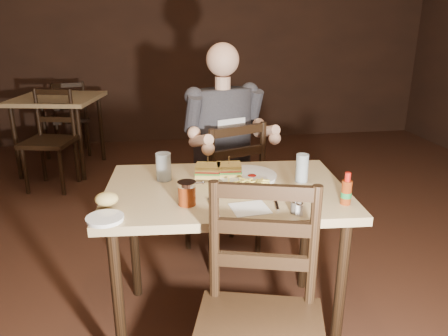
{
  "coord_description": "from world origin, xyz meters",
  "views": [
    {
      "loc": [
        -0.51,
        -2.11,
        1.53
      ],
      "look_at": [
        -0.2,
        -0.17,
        0.85
      ],
      "focal_mm": 35.0,
      "sensor_mm": 36.0,
      "label": 1
    }
  ],
  "objects": [
    {
      "name": "salt_shaker",
      "position": [
        0.04,
        -0.57,
        0.8
      ],
      "size": [
        0.03,
        0.03,
        0.06
      ],
      "primitive_type": null,
      "rotation": [
        0.0,
        0.0,
        -0.07
      ],
      "color": "white",
      "rests_on": "main_table"
    },
    {
      "name": "sandwich_left",
      "position": [
        -0.27,
        -0.1,
        0.84
      ],
      "size": [
        0.14,
        0.12,
        0.1
      ],
      "primitive_type": null,
      "rotation": [
        0.0,
        0.0,
        -0.22
      ],
      "color": "tan",
      "rests_on": "dinner_plate"
    },
    {
      "name": "fork",
      "position": [
        -0.02,
        -0.45,
        0.78
      ],
      "size": [
        0.03,
        0.14,
        0.0
      ],
      "primitive_type": "cube",
      "rotation": [
        0.0,
        0.0,
        -0.17
      ],
      "color": "silver",
      "rests_on": "napkin"
    },
    {
      "name": "hot_sauce",
      "position": [
        0.28,
        -0.49,
        0.84
      ],
      "size": [
        0.05,
        0.05,
        0.14
      ],
      "primitive_type": null,
      "rotation": [
        0.0,
        0.0,
        -0.07
      ],
      "color": "maroon",
      "rests_on": "main_table"
    },
    {
      "name": "bread_roll",
      "position": [
        -0.73,
        -0.38,
        0.81
      ],
      "size": [
        0.1,
        0.09,
        0.06
      ],
      "primitive_type": "ellipsoid",
      "rotation": [
        0.0,
        0.0,
        -0.07
      ],
      "color": "tan",
      "rests_on": "side_plate"
    },
    {
      "name": "napkin",
      "position": [
        -0.14,
        -0.48,
        0.77
      ],
      "size": [
        0.17,
        0.16,
        0.0
      ],
      "primitive_type": "cube",
      "rotation": [
        0.0,
        0.0,
        0.11
      ],
      "color": "white",
      "rests_on": "main_table"
    },
    {
      "name": "bg_chair_far",
      "position": [
        -1.5,
        3.05,
        0.43
      ],
      "size": [
        0.5,
        0.52,
        0.86
      ],
      "primitive_type": null,
      "rotation": [
        0.0,
        0.0,
        3.41
      ],
      "color": "black",
      "rests_on": "ground"
    },
    {
      "name": "glass_right",
      "position": [
        0.18,
        -0.2,
        0.84
      ],
      "size": [
        0.06,
        0.06,
        0.14
      ],
      "primitive_type": "cylinder",
      "rotation": [
        0.0,
        0.0,
        -0.07
      ],
      "color": "silver",
      "rests_on": "main_table"
    },
    {
      "name": "main_table",
      "position": [
        -0.2,
        -0.22,
        0.68
      ],
      "size": [
        1.17,
        0.83,
        0.77
      ],
      "rotation": [
        0.0,
        0.0,
        -0.07
      ],
      "color": "tan",
      "rests_on": "ground"
    },
    {
      "name": "knife",
      "position": [
        -0.29,
        -0.47,
        0.78
      ],
      "size": [
        0.03,
        0.23,
        0.01
      ],
      "primitive_type": "cube",
      "rotation": [
        0.0,
        0.0,
        0.08
      ],
      "color": "silver",
      "rests_on": "napkin"
    },
    {
      "name": "bg_chair_near",
      "position": [
        -1.5,
        1.95,
        0.45
      ],
      "size": [
        0.51,
        0.54,
        0.9
      ],
      "primitive_type": null,
      "rotation": [
        0.0,
        0.0,
        -0.24
      ],
      "color": "black",
      "rests_on": "ground"
    },
    {
      "name": "bg_table",
      "position": [
        -1.5,
        2.5,
        0.68
      ],
      "size": [
        0.94,
        0.94,
        0.77
      ],
      "rotation": [
        0.0,
        0.0,
        -0.2
      ],
      "color": "tan",
      "rests_on": "ground"
    },
    {
      "name": "pepper_shaker",
      "position": [
        0.03,
        -0.55,
        0.8
      ],
      "size": [
        0.03,
        0.03,
        0.06
      ],
      "primitive_type": null,
      "rotation": [
        0.0,
        0.0,
        -0.07
      ],
      "color": "#38332D",
      "rests_on": "main_table"
    },
    {
      "name": "side_plate",
      "position": [
        -0.73,
        -0.5,
        0.78
      ],
      "size": [
        0.16,
        0.16,
        0.01
      ],
      "primitive_type": "cylinder",
      "rotation": [
        0.0,
        0.0,
        -0.07
      ],
      "color": "white",
      "rests_on": "main_table"
    },
    {
      "name": "glass_left",
      "position": [
        -0.49,
        -0.08,
        0.84
      ],
      "size": [
        0.08,
        0.08,
        0.14
      ],
      "primitive_type": "cylinder",
      "rotation": [
        0.0,
        0.0,
        -0.07
      ],
      "color": "silver",
      "rests_on": "main_table"
    },
    {
      "name": "sandwich_right",
      "position": [
        -0.17,
        -0.11,
        0.84
      ],
      "size": [
        0.12,
        0.11,
        0.1
      ],
      "primitive_type": null,
      "rotation": [
        0.0,
        0.0,
        -0.08
      ],
      "color": "tan",
      "rests_on": "dinner_plate"
    },
    {
      "name": "fries_pile",
      "position": [
        -0.12,
        -0.28,
        0.8
      ],
      "size": [
        0.27,
        0.19,
        0.04
      ],
      "primitive_type": null,
      "rotation": [
        0.0,
        0.0,
        -0.07
      ],
      "color": "#DFD056",
      "rests_on": "dinner_plate"
    },
    {
      "name": "dinner_plate",
      "position": [
        -0.08,
        -0.12,
        0.78
      ],
      "size": [
        0.31,
        0.31,
        0.02
      ],
      "primitive_type": "cylinder",
      "rotation": [
        0.0,
        0.0,
        -0.07
      ],
      "color": "white",
      "rests_on": "main_table"
    },
    {
      "name": "diner",
      "position": [
        -0.09,
        0.45,
        0.94
      ],
      "size": [
        0.63,
        0.57,
        0.91
      ],
      "primitive_type": null,
      "rotation": [
        0.0,
        0.0,
        0.35
      ],
      "color": "#323338",
      "rests_on": "chair_far"
    },
    {
      "name": "room_shell",
      "position": [
        0.0,
        0.0,
        1.4
      ],
      "size": [
        7.0,
        7.0,
        7.0
      ],
      "color": "black",
      "rests_on": "ground"
    },
    {
      "name": "ketchup_dollop",
      "position": [
        -0.06,
        -0.14,
        0.79
      ],
      "size": [
        0.05,
        0.05,
        0.01
      ],
      "primitive_type": "ellipsoid",
      "rotation": [
        0.0,
        0.0,
        -0.07
      ],
      "color": "maroon",
      "rests_on": "dinner_plate"
    },
    {
      "name": "syrup_dispenser",
      "position": [
        -0.4,
        -0.4,
        0.82
      ],
      "size": [
        0.09,
        0.09,
        0.1
      ],
      "primitive_type": null,
      "rotation": [
        0.0,
        0.0,
        -0.07
      ],
      "color": "maroon",
      "rests_on": "main_table"
    },
    {
      "name": "chair_far",
      "position": [
        -0.11,
        0.49,
        0.47
      ],
      "size": [
        0.57,
        0.59,
        0.94
      ],
      "primitive_type": null,
      "rotation": [
        0.0,
        0.0,
        3.5
      ],
      "color": "black",
      "rests_on": "ground"
    }
  ]
}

